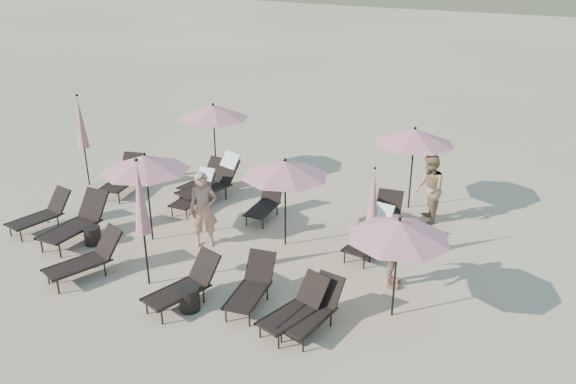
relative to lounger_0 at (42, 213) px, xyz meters
The scene contains 28 objects.
ground 5.53m from the lounger_0, ahead, with size 800.00×800.00×0.00m, color #D6BA8C.
lounger_0 is the anchor object (origin of this frame).
lounger_1 1.26m from the lounger_0, ahead, with size 0.83×1.87×1.05m.
lounger_2 2.99m from the lounger_0, 20.51° to the right, with size 1.05×1.73×0.93m.
lounger_3 5.32m from the lounger_0, ahead, with size 0.93×1.66×0.90m.
lounger_4 7.79m from the lounger_0, ahead, with size 0.68×1.50×0.84m.
lounger_5 7.49m from the lounger_0, ahead, with size 0.88×1.56×0.85m.
lounger_6 2.78m from the lounger_0, 90.64° to the left, with size 1.13×1.85×1.00m.
lounger_7 4.42m from the lounger_0, 63.54° to the left, with size 0.69×1.59×0.90m.
lounger_8 4.49m from the lounger_0, 55.98° to the left, with size 1.09×2.01×1.19m.
lounger_9 5.58m from the lounger_0, 37.52° to the left, with size 0.76×1.53×0.84m.
lounger_10 8.13m from the lounger_0, 21.70° to the left, with size 0.70×1.62×0.99m.
lounger_11 8.47m from the lounger_0, 27.38° to the left, with size 0.93×1.76×0.96m.
lounger_12 3.86m from the lounger_0, 50.46° to the left, with size 0.68×1.58×0.96m.
lounger_13 6.38m from the lounger_0, ahead, with size 0.86×1.58×0.86m.
umbrella_open_0 3.29m from the lounger_0, 18.35° to the left, with size 2.05×2.05×2.21m.
umbrella_open_1 6.30m from the lounger_0, 22.15° to the left, with size 2.01×2.01×2.16m.
umbrella_open_2 9.02m from the lounger_0, ahead, with size 1.89×1.89×2.04m.
umbrella_open_3 5.64m from the lounger_0, 74.39° to the left, with size 2.16×2.16×2.33m.
umbrella_open_4 9.64m from the lounger_0, 38.28° to the left, with size 2.12×2.12×2.28m.
umbrella_closed_0 4.42m from the lounger_0, ahead, with size 0.32×0.32×2.75m.
umbrella_closed_1 8.20m from the lounger_0, 18.10° to the left, with size 0.26×0.26×2.26m.
umbrella_closed_2 3.35m from the lounger_0, 117.53° to the left, with size 0.32×0.32×2.76m.
side_table_0 1.73m from the lounger_0, ahead, with size 0.39×0.39×0.43m, color black.
side_table_1 5.55m from the lounger_0, ahead, with size 0.39×0.39×0.48m, color black.
beachgoer_a 4.29m from the lounger_0, 18.34° to the left, with size 0.66×0.43×1.81m, color tan.
beachgoer_b 9.70m from the lounger_0, 32.70° to the left, with size 0.87×0.68×1.80m, color tan.
beachgoer_c 8.69m from the lounger_0, 12.25° to the left, with size 0.94×0.39×1.61m, color tan.
Camera 1 is at (6.22, -7.24, 6.17)m, focal length 35.00 mm.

